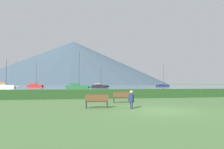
% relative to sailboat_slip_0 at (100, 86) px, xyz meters
% --- Properties ---
extents(ground_plane, '(1000.00, 1000.00, 0.00)m').
position_rel_sailboat_slip_0_xyz_m(ground_plane, '(-3.56, -68.13, -0.61)').
color(ground_plane, '#517A42').
extents(harbor_water, '(320.00, 246.00, 0.00)m').
position_rel_sailboat_slip_0_xyz_m(harbor_water, '(-3.56, 68.87, -0.61)').
color(harbor_water, gray).
rests_on(harbor_water, ground_plane).
extents(hedge_line, '(80.00, 1.20, 1.04)m').
position_rel_sailboat_slip_0_xyz_m(hedge_line, '(-3.56, -57.13, -0.09)').
color(hedge_line, '#284C23').
rests_on(hedge_line, ground_plane).
extents(sailboat_slip_0, '(7.57, 3.10, 8.06)m').
position_rel_sailboat_slip_0_xyz_m(sailboat_slip_0, '(0.00, 0.00, 0.00)').
color(sailboat_slip_0, black).
rests_on(sailboat_slip_0, harbor_water).
extents(sailboat_slip_1, '(8.24, 2.67, 12.24)m').
position_rel_sailboat_slip_0_xyz_m(sailboat_slip_1, '(-8.88, -15.43, 0.09)').
color(sailboat_slip_1, '#236B38').
rests_on(sailboat_slip_1, harbor_water).
extents(sailboat_slip_2, '(7.95, 2.69, 11.66)m').
position_rel_sailboat_slip_0_xyz_m(sailboat_slip_2, '(35.97, 20.56, 0.06)').
color(sailboat_slip_2, navy).
rests_on(sailboat_slip_2, harbor_water).
extents(sailboat_slip_4, '(8.46, 2.73, 10.24)m').
position_rel_sailboat_slip_0_xyz_m(sailboat_slip_4, '(-33.92, -5.24, 0.09)').
color(sailboat_slip_4, white).
rests_on(sailboat_slip_4, harbor_water).
extents(sailboat_slip_5, '(8.03, 3.48, 10.65)m').
position_rel_sailboat_slip_0_xyz_m(sailboat_slip_5, '(-27.71, 15.20, 0.05)').
color(sailboat_slip_5, red).
rests_on(sailboat_slip_5, harbor_water).
extents(park_bench_near_path, '(1.59, 0.56, 0.95)m').
position_rel_sailboat_slip_0_xyz_m(park_bench_near_path, '(-4.95, -62.63, -0.08)').
color(park_bench_near_path, brown).
rests_on(park_bench_near_path, ground_plane).
extents(park_bench_under_tree, '(1.66, 0.62, 0.95)m').
position_rel_sailboat_slip_0_xyz_m(park_bench_under_tree, '(-7.52, -66.20, -0.08)').
color(park_bench_under_tree, brown).
rests_on(park_bench_under_tree, ground_plane).
extents(person_seated_viewer, '(0.36, 0.57, 1.25)m').
position_rel_sailboat_slip_0_xyz_m(person_seated_viewer, '(-5.23, -66.96, 0.08)').
color(person_seated_viewer, '#2D3347').
rests_on(person_seated_viewer, ground_plane).
extents(distant_hill_west_ridge, '(207.22, 207.22, 64.09)m').
position_rel_sailboat_slip_0_xyz_m(distant_hill_west_ridge, '(-47.59, 290.07, 31.43)').
color(distant_hill_west_ridge, '#425666').
rests_on(distant_hill_west_ridge, ground_plane).
extents(distant_hill_central_peak, '(345.72, 345.72, 80.68)m').
position_rel_sailboat_slip_0_xyz_m(distant_hill_central_peak, '(-17.10, 300.34, 39.73)').
color(distant_hill_central_peak, '#425666').
rests_on(distant_hill_central_peak, ground_plane).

